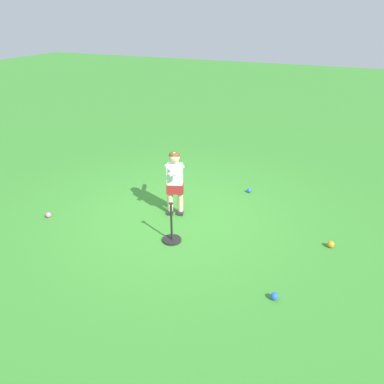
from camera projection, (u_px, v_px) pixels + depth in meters
ground_plane at (175, 217)px, 6.26m from camera, size 40.00×40.00×0.00m
child_batter at (175, 177)px, 6.08m from camera, size 0.61×0.31×1.08m
play_ball_far_left at (274, 296)px, 4.45m from camera, size 0.09×0.09×0.09m
play_ball_near_batter at (331, 244)px, 5.43m from camera, size 0.10×0.10×0.10m
play_ball_center_lawn at (48, 215)px, 6.21m from camera, size 0.09×0.09×0.09m
play_ball_behind_batter at (249, 190)px, 7.06m from camera, size 0.08×0.08×0.08m
batting_tee at (172, 235)px, 5.56m from camera, size 0.28×0.28×0.62m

